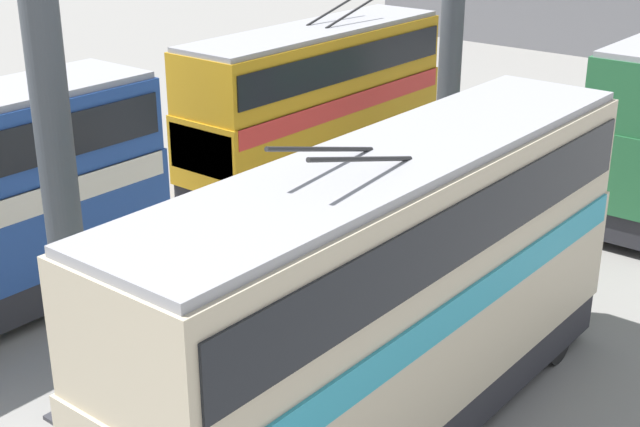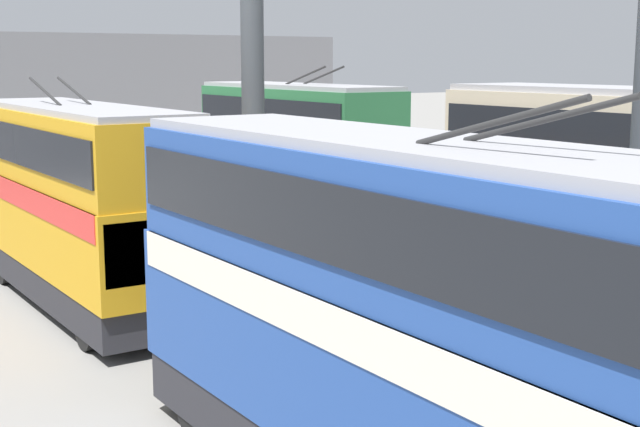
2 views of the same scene
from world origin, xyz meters
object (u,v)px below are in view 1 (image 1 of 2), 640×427
at_px(bus_left_near, 395,285).
at_px(person_by_left_row, 297,367).
at_px(bus_right_far, 316,97).
at_px(oil_drum, 303,210).

bearing_deg(bus_left_near, person_by_left_row, 99.08).
bearing_deg(bus_right_far, bus_left_near, -135.19).
bearing_deg(bus_right_far, person_by_left_row, -142.38).
xyz_separation_m(bus_right_far, oil_drum, (-2.83, -1.87, -2.25)).
bearing_deg(bus_right_far, oil_drum, -146.52).
relative_size(bus_left_near, person_by_left_row, 6.72).
relative_size(bus_right_far, person_by_left_row, 5.73).
bearing_deg(oil_drum, bus_left_near, -131.26).
distance_m(person_by_left_row, oil_drum, 8.65).
height_order(bus_left_near, person_by_left_row, bus_left_near).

